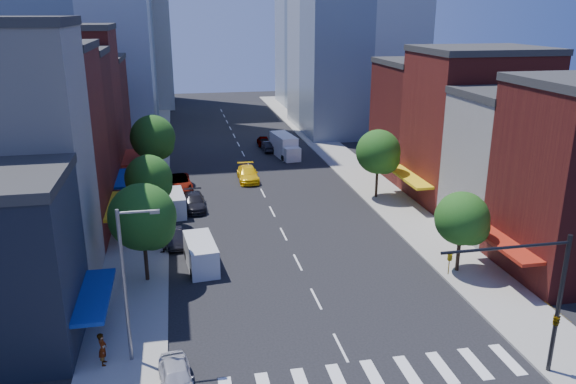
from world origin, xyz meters
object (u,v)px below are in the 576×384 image
object	(u,v)px
box_truck	(285,147)
taxi	(248,174)
cargo_van_near	(201,255)
parked_car_third	(179,183)
pedestrian_far	(162,241)
parked_car_front	(176,378)
traffic_car_far	(263,140)
cargo_van_far	(174,203)
traffic_car_oncoming	(268,146)
parked_car_rear	(194,202)
pedestrian_near	(103,349)
parked_car_second	(174,238)

from	to	relation	value
box_truck	taxi	bearing A→B (deg)	-128.99
cargo_van_near	parked_car_third	bearing A→B (deg)	88.35
pedestrian_far	cargo_van_near	bearing A→B (deg)	68.76
parked_car_front	traffic_car_far	size ratio (longest dim) A/B	0.99
cargo_van_far	traffic_car_oncoming	size ratio (longest dim) A/B	1.15
parked_car_rear	cargo_van_near	xyz separation A→B (m)	(0.01, -13.70, 0.34)
parked_car_third	taxi	distance (m)	8.21
box_truck	pedestrian_near	size ratio (longest dim) A/B	3.87
box_truck	pedestrian_far	size ratio (longest dim) A/B	3.96
traffic_car_far	box_truck	world-z (taller)	box_truck
cargo_van_near	traffic_car_oncoming	bearing A→B (deg)	67.20
parked_car_third	taxi	size ratio (longest dim) A/B	1.06
pedestrian_near	cargo_van_far	bearing A→B (deg)	-9.06
traffic_car_far	pedestrian_near	world-z (taller)	pedestrian_near
cargo_van_near	cargo_van_far	distance (m)	12.92
parked_car_second	pedestrian_far	xyz separation A→B (m)	(-1.00, -1.53, 0.42)
traffic_car_oncoming	box_truck	bearing A→B (deg)	113.78
cargo_van_near	pedestrian_near	xyz separation A→B (m)	(-5.98, -11.73, 0.03)
parked_car_third	cargo_van_near	distance (m)	20.43
parked_car_rear	cargo_van_far	size ratio (longest dim) A/B	1.02
parked_car_rear	parked_car_second	bearing A→B (deg)	-103.79
taxi	box_truck	size ratio (longest dim) A/B	0.75
parked_car_second	pedestrian_near	size ratio (longest dim) A/B	2.11
traffic_car_far	pedestrian_far	bearing A→B (deg)	72.67
parked_car_rear	pedestrian_near	size ratio (longest dim) A/B	2.66
cargo_van_near	pedestrian_far	xyz separation A→B (m)	(-3.01, 3.34, 0.01)
traffic_car_far	parked_car_third	bearing A→B (deg)	61.13
box_truck	traffic_car_far	bearing A→B (deg)	97.07
parked_car_second	parked_car_third	world-z (taller)	parked_car_third
parked_car_second	cargo_van_near	bearing A→B (deg)	-72.83
parked_car_third	cargo_van_far	world-z (taller)	cargo_van_far
parked_car_front	parked_car_third	size ratio (longest dim) A/B	0.71
parked_car_second	parked_car_third	xyz separation A→B (m)	(0.55, 15.50, 0.15)
parked_car_front	traffic_car_oncoming	world-z (taller)	traffic_car_oncoming
cargo_van_far	taxi	bearing A→B (deg)	43.57
cargo_van_near	pedestrian_far	world-z (taller)	cargo_van_near
cargo_van_far	traffic_car_oncoming	xyz separation A→B (m)	(13.16, 23.60, -0.31)
parked_car_front	parked_car_third	distance (m)	34.94
taxi	traffic_car_far	distance (m)	18.11
parked_car_third	parked_car_front	bearing A→B (deg)	-96.09
traffic_car_far	parked_car_rear	bearing A→B (deg)	70.85
parked_car_second	cargo_van_near	distance (m)	5.29
parked_car_second	pedestrian_near	bearing A→B (deg)	-108.74
parked_car_front	traffic_car_far	distance (m)	56.07
traffic_car_oncoming	cargo_van_near	bearing A→B (deg)	71.10
parked_car_front	pedestrian_near	xyz separation A→B (m)	(-3.97, 2.83, 0.41)
traffic_car_far	pedestrian_far	distance (m)	39.23
parked_car_front	pedestrian_far	distance (m)	17.94
traffic_car_oncoming	box_truck	xyz separation A→B (m)	(1.72, -3.58, 0.66)
cargo_van_near	traffic_car_far	xyz separation A→B (m)	(11.04, 39.97, -0.37)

